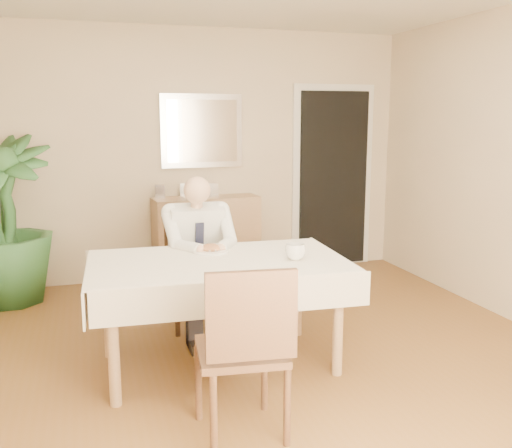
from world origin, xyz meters
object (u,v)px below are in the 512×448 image
object	(u,v)px
dining_table	(218,272)
sideboard	(207,238)
potted_palm	(5,220)
chair_near	(245,343)
coffee_mug	(295,252)
seated_man	(201,249)
chair_far	(194,261)

from	to	relation	value
dining_table	sideboard	size ratio (longest dim) A/B	1.61
sideboard	potted_palm	distance (m)	1.96
dining_table	potted_palm	size ratio (longest dim) A/B	1.15
potted_palm	chair_near	bearing A→B (deg)	-62.96
dining_table	potted_palm	bearing A→B (deg)	131.73
coffee_mug	sideboard	distance (m)	2.31
seated_man	chair_near	bearing A→B (deg)	-92.97
dining_table	sideboard	distance (m)	2.18
dining_table	coffee_mug	size ratio (longest dim) A/B	12.97
chair_near	sideboard	size ratio (longest dim) A/B	0.88
dining_table	chair_far	xyz separation A→B (m)	(0.00, 0.88, -0.14)
sideboard	potted_palm	xyz separation A→B (m)	(-1.92, -0.23, 0.33)
dining_table	seated_man	world-z (taller)	seated_man
seated_man	coffee_mug	size ratio (longest dim) A/B	9.16
seated_man	potted_palm	bearing A→B (deg)	139.45
chair_far	dining_table	bearing A→B (deg)	-85.56
dining_table	sideboard	xyz separation A→B (m)	(0.37, 2.14, -0.23)
sideboard	coffee_mug	bearing A→B (deg)	-91.26
seated_man	potted_palm	size ratio (longest dim) A/B	0.81
potted_palm	coffee_mug	bearing A→B (deg)	-45.12
seated_man	sideboard	distance (m)	1.61
chair_far	sideboard	size ratio (longest dim) A/B	0.86
dining_table	seated_man	size ratio (longest dim) A/B	1.42
chair_far	seated_man	distance (m)	0.33
dining_table	chair_far	world-z (taller)	chair_far
coffee_mug	potted_palm	distance (m)	2.90
dining_table	seated_man	bearing A→B (deg)	92.84
potted_palm	chair_far	bearing A→B (deg)	-33.69
coffee_mug	potted_palm	bearing A→B (deg)	134.88
seated_man	sideboard	size ratio (longest dim) A/B	1.14
coffee_mug	potted_palm	size ratio (longest dim) A/B	0.09
dining_table	sideboard	bearing A→B (deg)	83.00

